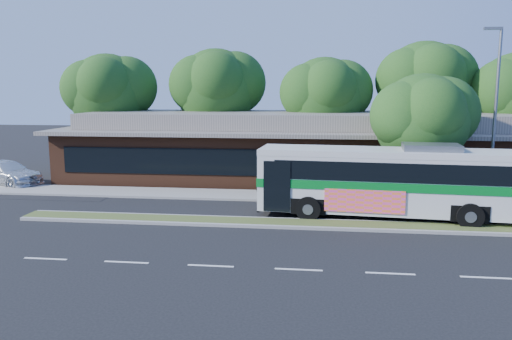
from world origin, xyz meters
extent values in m
plane|color=black|center=(0.00, 0.00, 0.00)|extent=(120.00, 120.00, 0.00)
cube|color=#445925|center=(0.00, 0.60, 0.07)|extent=(26.00, 1.10, 0.15)
cube|color=gray|center=(0.00, 6.40, 0.06)|extent=(44.00, 2.60, 0.12)
cube|color=black|center=(-18.00, 10.00, 0.01)|extent=(14.00, 12.00, 0.01)
cube|color=#512B19|center=(0.00, 13.00, 1.60)|extent=(32.00, 10.00, 3.20)
cube|color=#685F58|center=(0.00, 13.00, 3.32)|extent=(33.20, 11.20, 0.24)
cube|color=#685F58|center=(0.00, 13.00, 3.95)|extent=(30.00, 8.00, 1.00)
cube|color=black|center=(0.00, 7.97, 1.70)|extent=(30.00, 0.06, 1.60)
cylinder|color=slate|center=(9.60, 6.00, 4.50)|extent=(0.16, 0.16, 9.00)
cube|color=slate|center=(9.20, 6.00, 9.00)|extent=(0.90, 0.18, 0.14)
cylinder|color=black|center=(-15.00, 15.00, 1.99)|extent=(0.44, 0.44, 3.99)
sphere|color=#143C15|center=(-15.00, 15.00, 5.73)|extent=(5.80, 5.80, 5.80)
sphere|color=#143C15|center=(-13.70, 15.43, 6.19)|extent=(4.52, 4.52, 4.52)
cylinder|color=black|center=(-7.00, 16.00, 2.10)|extent=(0.44, 0.44, 4.20)
sphere|color=#143C15|center=(-7.00, 16.00, 6.00)|extent=(6.00, 6.00, 6.00)
sphere|color=#143C15|center=(-5.65, 16.45, 6.48)|extent=(4.68, 4.68, 4.68)
cylinder|color=black|center=(1.00, 15.00, 1.89)|extent=(0.44, 0.44, 3.78)
sphere|color=#143C15|center=(1.00, 15.00, 5.46)|extent=(5.60, 5.60, 5.60)
sphere|color=#143C15|center=(2.26, 15.42, 5.91)|extent=(4.37, 4.37, 4.37)
cylinder|color=black|center=(8.00, 16.00, 2.21)|extent=(0.44, 0.44, 4.41)
sphere|color=#143C15|center=(8.00, 16.00, 6.27)|extent=(6.20, 6.20, 6.20)
sphere|color=#143C15|center=(9.39, 16.46, 6.77)|extent=(4.84, 4.84, 4.84)
cube|color=silver|center=(4.14, 2.40, 1.79)|extent=(12.66, 3.63, 2.87)
cube|color=black|center=(4.45, 2.38, 2.36)|extent=(11.67, 3.61, 0.86)
cube|color=silver|center=(4.14, 2.40, 3.10)|extent=(12.68, 3.66, 0.27)
cube|color=#046C20|center=(4.14, 2.40, 1.70)|extent=(12.73, 3.70, 0.40)
cube|color=black|center=(-2.10, 2.90, 2.13)|extent=(0.25, 2.33, 1.78)
cube|color=#F24795|center=(2.68, 1.15, 1.04)|extent=(3.53, 0.33, 1.04)
cube|color=slate|center=(5.70, 2.28, 3.37)|extent=(2.62, 1.86, 0.31)
cylinder|color=black|center=(0.20, 1.40, 0.57)|extent=(1.17, 0.46, 1.14)
cylinder|color=black|center=(0.41, 4.01, 0.57)|extent=(1.17, 0.46, 1.14)
cylinder|color=black|center=(7.15, 0.85, 0.57)|extent=(1.17, 0.46, 1.14)
cylinder|color=black|center=(7.36, 3.45, 0.57)|extent=(1.17, 0.46, 1.14)
imported|color=silver|center=(-19.00, 8.06, 0.75)|extent=(5.58, 3.72, 1.50)
cylinder|color=black|center=(6.00, 6.20, 1.44)|extent=(0.44, 0.44, 2.88)
sphere|color=#143C15|center=(6.00, 6.20, 4.35)|extent=(4.92, 4.92, 4.92)
sphere|color=#143C15|center=(7.11, 6.57, 4.75)|extent=(3.84, 3.84, 3.84)
camera|label=1|loc=(0.51, -21.00, 5.95)|focal=35.00mm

